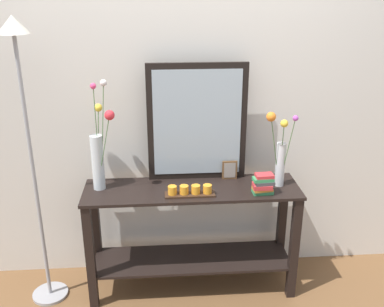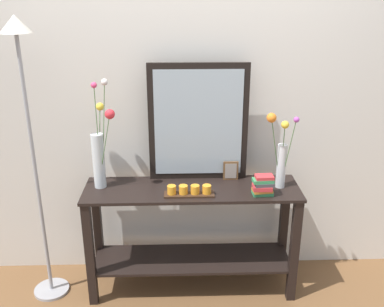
# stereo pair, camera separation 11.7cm
# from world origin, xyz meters

# --- Properties ---
(ground_plane) EXTENTS (7.00, 6.00, 0.02)m
(ground_plane) POSITION_xyz_m (0.00, 0.00, -0.01)
(ground_plane) COLOR brown
(wall_back) EXTENTS (6.40, 0.08, 2.70)m
(wall_back) POSITION_xyz_m (0.00, 0.32, 1.35)
(wall_back) COLOR silver
(wall_back) RESTS_ON ground
(console_table) EXTENTS (1.41, 0.39, 0.77)m
(console_table) POSITION_xyz_m (0.00, 0.00, 0.48)
(console_table) COLOR black
(console_table) RESTS_ON ground
(mirror_leaning) EXTENTS (0.66, 0.03, 0.79)m
(mirror_leaning) POSITION_xyz_m (0.05, 0.17, 1.17)
(mirror_leaning) COLOR black
(mirror_leaning) RESTS_ON console_table
(tall_vase_left) EXTENTS (0.17, 0.23, 0.71)m
(tall_vase_left) POSITION_xyz_m (-0.59, 0.05, 1.02)
(tall_vase_left) COLOR silver
(tall_vase_left) RESTS_ON console_table
(vase_right) EXTENTS (0.20, 0.12, 0.52)m
(vase_right) POSITION_xyz_m (0.57, -0.01, 1.00)
(vase_right) COLOR silver
(vase_right) RESTS_ON console_table
(candle_tray) EXTENTS (0.32, 0.09, 0.07)m
(candle_tray) POSITION_xyz_m (-0.02, -0.10, 0.80)
(candle_tray) COLOR #382316
(candle_tray) RESTS_ON console_table
(picture_frame_small) EXTENTS (0.10, 0.01, 0.13)m
(picture_frame_small) POSITION_xyz_m (0.27, 0.13, 0.84)
(picture_frame_small) COLOR brown
(picture_frame_small) RESTS_ON console_table
(book_stack) EXTENTS (0.14, 0.10, 0.13)m
(book_stack) POSITION_xyz_m (0.44, -0.11, 0.84)
(book_stack) COLOR #388E56
(book_stack) RESTS_ON console_table
(floor_lamp) EXTENTS (0.24, 0.24, 1.87)m
(floor_lamp) POSITION_xyz_m (-0.99, -0.03, 1.26)
(floor_lamp) COLOR #9E9EA3
(floor_lamp) RESTS_ON ground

